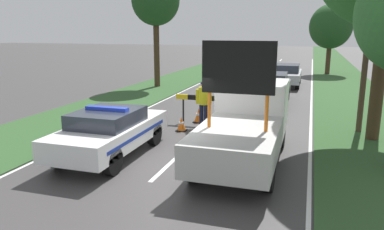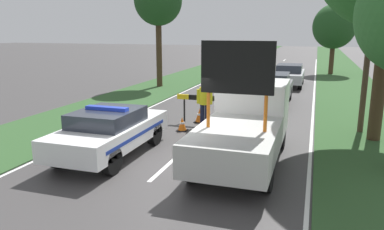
{
  "view_description": "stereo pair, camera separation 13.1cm",
  "coord_description": "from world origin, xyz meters",
  "px_view_note": "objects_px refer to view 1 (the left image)",
  "views": [
    {
      "loc": [
        3.58,
        -9.14,
        3.66
      ],
      "look_at": [
        0.2,
        1.55,
        1.1
      ],
      "focal_mm": 35.0,
      "sensor_mm": 36.0,
      "label": 1
    },
    {
      "loc": [
        3.7,
        -9.1,
        3.66
      ],
      "look_at": [
        0.2,
        1.55,
        1.1
      ],
      "focal_mm": 35.0,
      "sensor_mm": 36.0,
      "label": 2
    }
  ],
  "objects_px": {
    "pedestrian_civilian": "(224,106)",
    "road_barrier": "(212,101)",
    "queued_car_sedan_silver": "(287,74)",
    "roadside_tree_near_right": "(156,1)",
    "police_officer": "(204,100)",
    "police_car": "(110,131)",
    "work_truck": "(246,122)",
    "queued_car_suv_grey": "(270,88)",
    "utility_pole": "(370,17)",
    "traffic_cone_near_police": "(181,124)",
    "traffic_cone_centre_front": "(199,115)",
    "roadside_tree_mid_left": "(331,27)"
  },
  "relations": [
    {
      "from": "pedestrian_civilian",
      "to": "traffic_cone_centre_front",
      "type": "bearing_deg",
      "value": 139.47
    },
    {
      "from": "queued_car_sedan_silver",
      "to": "roadside_tree_mid_left",
      "type": "bearing_deg",
      "value": -109.52
    },
    {
      "from": "queued_car_suv_grey",
      "to": "roadside_tree_mid_left",
      "type": "distance_m",
      "value": 15.35
    },
    {
      "from": "traffic_cone_centre_front",
      "to": "pedestrian_civilian",
      "type": "bearing_deg",
      "value": -38.73
    },
    {
      "from": "traffic_cone_centre_front",
      "to": "queued_car_suv_grey",
      "type": "bearing_deg",
      "value": 64.55
    },
    {
      "from": "traffic_cone_near_police",
      "to": "queued_car_sedan_silver",
      "type": "xyz_separation_m",
      "value": [
        2.94,
        12.95,
        0.5
      ]
    },
    {
      "from": "queued_car_suv_grey",
      "to": "roadside_tree_near_right",
      "type": "xyz_separation_m",
      "value": [
        -7.67,
        3.61,
        4.62
      ]
    },
    {
      "from": "roadside_tree_near_right",
      "to": "roadside_tree_mid_left",
      "type": "bearing_deg",
      "value": 45.38
    },
    {
      "from": "work_truck",
      "to": "utility_pole",
      "type": "relative_size",
      "value": 0.7
    },
    {
      "from": "pedestrian_civilian",
      "to": "utility_pole",
      "type": "bearing_deg",
      "value": 14.15
    },
    {
      "from": "road_barrier",
      "to": "utility_pole",
      "type": "distance_m",
      "value": 6.31
    },
    {
      "from": "work_truck",
      "to": "queued_car_suv_grey",
      "type": "height_order",
      "value": "work_truck"
    },
    {
      "from": "work_truck",
      "to": "traffic_cone_near_police",
      "type": "distance_m",
      "value": 3.66
    },
    {
      "from": "work_truck",
      "to": "traffic_cone_centre_front",
      "type": "distance_m",
      "value": 4.56
    },
    {
      "from": "police_officer",
      "to": "traffic_cone_centre_front",
      "type": "bearing_deg",
      "value": -63.22
    },
    {
      "from": "police_car",
      "to": "police_officer",
      "type": "bearing_deg",
      "value": 68.4
    },
    {
      "from": "police_car",
      "to": "roadside_tree_near_right",
      "type": "height_order",
      "value": "roadside_tree_near_right"
    },
    {
      "from": "roadside_tree_near_right",
      "to": "roadside_tree_mid_left",
      "type": "relative_size",
      "value": 1.23
    },
    {
      "from": "pedestrian_civilian",
      "to": "road_barrier",
      "type": "bearing_deg",
      "value": 126.99
    },
    {
      "from": "pedestrian_civilian",
      "to": "utility_pole",
      "type": "relative_size",
      "value": 0.2
    },
    {
      "from": "police_officer",
      "to": "utility_pole",
      "type": "relative_size",
      "value": 0.22
    },
    {
      "from": "police_officer",
      "to": "utility_pole",
      "type": "distance_m",
      "value": 6.48
    },
    {
      "from": "traffic_cone_near_police",
      "to": "traffic_cone_centre_front",
      "type": "relative_size",
      "value": 0.9
    },
    {
      "from": "police_officer",
      "to": "traffic_cone_near_police",
      "type": "height_order",
      "value": "police_officer"
    },
    {
      "from": "road_barrier",
      "to": "queued_car_sedan_silver",
      "type": "distance_m",
      "value": 11.83
    },
    {
      "from": "queued_car_suv_grey",
      "to": "roadside_tree_near_right",
      "type": "relative_size",
      "value": 0.64
    },
    {
      "from": "work_truck",
      "to": "queued_car_suv_grey",
      "type": "relative_size",
      "value": 1.23
    },
    {
      "from": "roadside_tree_near_right",
      "to": "queued_car_suv_grey",
      "type": "bearing_deg",
      "value": -25.17
    },
    {
      "from": "road_barrier",
      "to": "police_car",
      "type": "bearing_deg",
      "value": -116.77
    },
    {
      "from": "police_officer",
      "to": "roadside_tree_mid_left",
      "type": "bearing_deg",
      "value": -110.43
    },
    {
      "from": "traffic_cone_near_police",
      "to": "roadside_tree_mid_left",
      "type": "xyz_separation_m",
      "value": [
        5.79,
        21.0,
        3.66
      ]
    },
    {
      "from": "queued_car_suv_grey",
      "to": "roadside_tree_mid_left",
      "type": "relative_size",
      "value": 0.78
    },
    {
      "from": "pedestrian_civilian",
      "to": "queued_car_sedan_silver",
      "type": "xyz_separation_m",
      "value": [
        1.44,
        12.5,
        -0.18
      ]
    },
    {
      "from": "traffic_cone_near_police",
      "to": "utility_pole",
      "type": "height_order",
      "value": "utility_pole"
    },
    {
      "from": "police_car",
      "to": "queued_car_sedan_silver",
      "type": "height_order",
      "value": "police_car"
    },
    {
      "from": "police_car",
      "to": "pedestrian_civilian",
      "type": "distance_m",
      "value": 4.54
    },
    {
      "from": "police_officer",
      "to": "roadside_tree_mid_left",
      "type": "relative_size",
      "value": 0.3
    },
    {
      "from": "police_car",
      "to": "roadside_tree_mid_left",
      "type": "relative_size",
      "value": 0.78
    },
    {
      "from": "queued_car_sedan_silver",
      "to": "roadside_tree_near_right",
      "type": "xyz_separation_m",
      "value": [
        -8.07,
        -3.02,
        4.67
      ]
    },
    {
      "from": "roadside_tree_mid_left",
      "to": "work_truck",
      "type": "bearing_deg",
      "value": -97.42
    },
    {
      "from": "road_barrier",
      "to": "roadside_tree_near_right",
      "type": "distance_m",
      "value": 11.38
    },
    {
      "from": "traffic_cone_near_police",
      "to": "queued_car_suv_grey",
      "type": "bearing_deg",
      "value": 68.09
    },
    {
      "from": "police_car",
      "to": "traffic_cone_centre_front",
      "type": "height_order",
      "value": "police_car"
    },
    {
      "from": "road_barrier",
      "to": "traffic_cone_centre_front",
      "type": "distance_m",
      "value": 0.88
    },
    {
      "from": "police_car",
      "to": "roadside_tree_mid_left",
      "type": "bearing_deg",
      "value": 74.5
    },
    {
      "from": "pedestrian_civilian",
      "to": "queued_car_suv_grey",
      "type": "xyz_separation_m",
      "value": [
        1.05,
        5.87,
        -0.14
      ]
    },
    {
      "from": "queued_car_sedan_silver",
      "to": "roadside_tree_mid_left",
      "type": "height_order",
      "value": "roadside_tree_mid_left"
    },
    {
      "from": "police_officer",
      "to": "police_car",
      "type": "bearing_deg",
      "value": 62.16
    },
    {
      "from": "pedestrian_civilian",
      "to": "queued_car_sedan_silver",
      "type": "relative_size",
      "value": 0.35
    },
    {
      "from": "queued_car_suv_grey",
      "to": "utility_pole",
      "type": "xyz_separation_m",
      "value": [
        3.71,
        -4.51,
        3.28
      ]
    }
  ]
}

